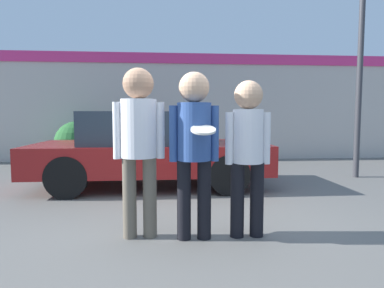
% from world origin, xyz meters
% --- Properties ---
extents(ground_plane, '(56.00, 56.00, 0.00)m').
position_xyz_m(ground_plane, '(0.00, 0.00, 0.00)').
color(ground_plane, '#66635E').
extents(storefront_building, '(24.00, 0.22, 3.17)m').
position_xyz_m(storefront_building, '(0.00, 6.47, 1.61)').
color(storefront_building, beige).
rests_on(storefront_building, ground).
extents(person_left, '(0.55, 0.38, 1.85)m').
position_xyz_m(person_left, '(-0.55, -0.13, 1.13)').
color(person_left, '#665B4C').
rests_on(person_left, ground).
extents(person_middle_with_frisbee, '(0.53, 0.56, 1.80)m').
position_xyz_m(person_middle_with_frisbee, '(0.04, -0.23, 1.09)').
color(person_middle_with_frisbee, black).
rests_on(person_middle_with_frisbee, ground).
extents(person_right, '(0.50, 0.33, 1.72)m').
position_xyz_m(person_right, '(0.63, -0.21, 1.02)').
color(person_right, black).
rests_on(person_right, ground).
extents(parked_car_near, '(4.29, 1.97, 1.41)m').
position_xyz_m(parked_car_near, '(-0.53, 2.63, 0.72)').
color(parked_car_near, maroon).
rests_on(parked_car_near, ground).
extents(shrub, '(1.19, 1.19, 1.19)m').
position_xyz_m(shrub, '(-2.61, 5.69, 0.59)').
color(shrub, '#2D6B33').
rests_on(shrub, ground).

